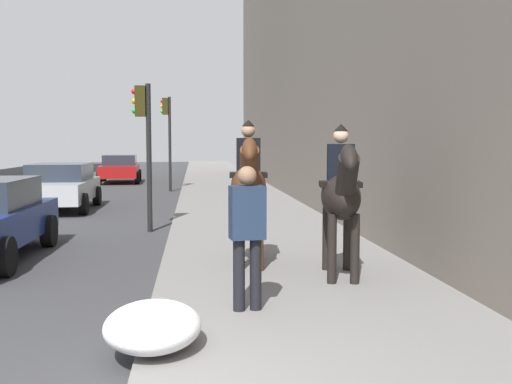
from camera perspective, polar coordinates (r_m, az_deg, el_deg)
mounted_horse_near at (r=9.41m, az=-0.73°, el=0.74°), size 2.15×0.67×2.33m
mounted_horse_far at (r=8.68m, az=8.17°, el=-0.19°), size 2.15×0.76×2.24m
pedestrian_greeting at (r=6.94m, az=-0.84°, el=-3.48°), size 0.31×0.43×1.70m
car_mid_lane at (r=19.34m, az=-18.29°, el=0.59°), size 4.30×2.13×1.44m
car_far_lane at (r=31.63m, az=-12.93°, el=2.24°), size 4.08×2.23×1.44m
traffic_light_near_curb at (r=14.02m, az=-10.64°, el=5.64°), size 0.20×0.44×3.44m
traffic_light_far_curb at (r=25.60m, az=-8.47°, el=6.05°), size 0.20×0.44×4.01m
snow_pile_near at (r=5.94m, az=-9.88°, el=-12.53°), size 1.22×0.94×0.42m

